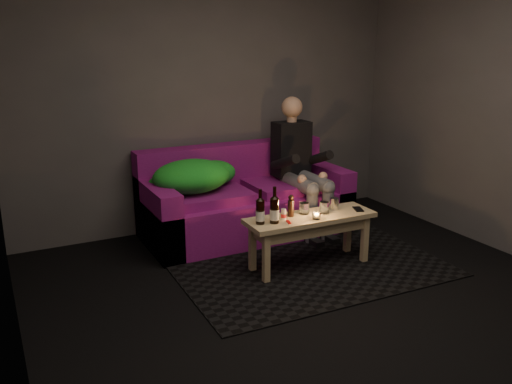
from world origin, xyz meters
TOP-DOWN VIEW (x-y plane):
  - floor at (0.00, 0.00)m, footprint 4.50×4.50m
  - room at (0.00, 0.47)m, footprint 4.50×4.50m
  - rug at (0.26, 0.87)m, footprint 2.24×1.65m
  - sofa at (0.13, 1.82)m, footprint 1.96×0.88m
  - green_blanket at (-0.37, 1.81)m, footprint 0.86×0.59m
  - person at (0.66, 1.66)m, footprint 0.35×0.81m
  - coffee_table at (0.26, 0.82)m, footprint 1.11×0.37m
  - beer_bottle_a at (-0.20, 0.83)m, footprint 0.07×0.07m
  - beer_bottle_b at (-0.09, 0.80)m, footprint 0.07×0.07m
  - salt_shaker at (0.02, 0.85)m, footprint 0.05×0.05m
  - pepper_mill at (0.11, 0.88)m, footprint 0.05×0.05m
  - tumbler_back at (0.24, 0.89)m, footprint 0.10×0.10m
  - tealight at (0.26, 0.73)m, footprint 0.07×0.07m
  - tumbler_front at (0.40, 0.82)m, footprint 0.10×0.10m
  - steel_cup at (0.53, 0.87)m, footprint 0.09×0.09m
  - smartphone at (0.71, 0.78)m, footprint 0.11×0.15m
  - red_lighter at (0.01, 0.75)m, footprint 0.04×0.08m

SIDE VIEW (x-z plane):
  - floor at x=0.00m, z-range 0.00..0.00m
  - rug at x=0.26m, z-range 0.00..0.01m
  - sofa at x=0.13m, z-range -0.12..0.73m
  - coffee_table at x=0.26m, z-range 0.14..0.60m
  - smartphone at x=0.71m, z-range 0.45..0.46m
  - red_lighter at x=0.01m, z-range 0.45..0.46m
  - tealight at x=0.26m, z-range 0.45..0.50m
  - salt_shaker at x=0.02m, z-range 0.45..0.54m
  - tumbler_back at x=0.24m, z-range 0.45..0.55m
  - tumbler_front at x=0.40m, z-range 0.45..0.55m
  - steel_cup at x=0.53m, z-range 0.45..0.55m
  - pepper_mill at x=0.11m, z-range 0.45..0.59m
  - beer_bottle_a at x=-0.20m, z-range 0.41..0.69m
  - beer_bottle_b at x=-0.09m, z-range 0.41..0.71m
  - green_blanket at x=-0.37m, z-range 0.49..0.78m
  - person at x=0.66m, z-range 0.02..1.33m
  - room at x=0.00m, z-range -0.61..3.89m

